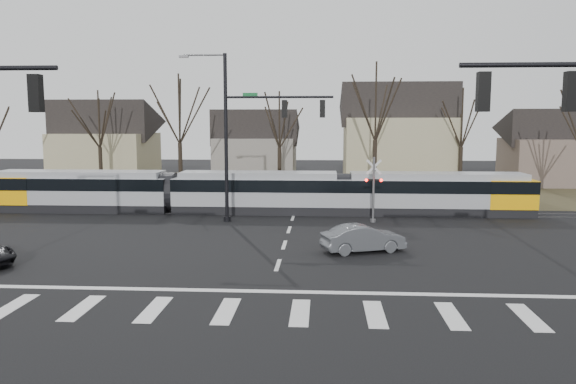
{
  "coord_description": "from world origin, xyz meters",
  "views": [
    {
      "loc": [
        1.89,
        -21.45,
        6.09
      ],
      "look_at": [
        0.0,
        9.0,
        2.3
      ],
      "focal_mm": 35.0,
      "sensor_mm": 36.0,
      "label": 1
    }
  ],
  "objects": [
    {
      "name": "tram",
      "position": [
        -2.6,
        16.0,
        1.51
      ],
      "size": [
        36.6,
        2.72,
        2.77
      ],
      "color": "gray",
      "rests_on": "ground"
    },
    {
      "name": "house_d",
      "position": [
        24.0,
        35.0,
        3.97
      ],
      "size": [
        8.64,
        7.56,
        7.65
      ],
      "color": "brown",
      "rests_on": "ground"
    },
    {
      "name": "lane_dashes",
      "position": [
        0.0,
        16.0,
        0.01
      ],
      "size": [
        0.18,
        30.0,
        0.01
      ],
      "color": "silver",
      "rests_on": "ground"
    },
    {
      "name": "signal_pole_far",
      "position": [
        -2.41,
        12.5,
        5.7
      ],
      "size": [
        9.28,
        0.44,
        10.2
      ],
      "color": "black",
      "rests_on": "ground"
    },
    {
      "name": "house_a",
      "position": [
        -20.0,
        34.0,
        4.46
      ],
      "size": [
        9.72,
        8.64,
        8.6
      ],
      "color": "tan",
      "rests_on": "ground"
    },
    {
      "name": "ground",
      "position": [
        0.0,
        0.0,
        0.0
      ],
      "size": [
        140.0,
        140.0,
        0.0
      ],
      "primitive_type": "plane",
      "color": "black"
    },
    {
      "name": "house_b",
      "position": [
        -5.0,
        36.0,
        3.97
      ],
      "size": [
        8.64,
        7.56,
        7.65
      ],
      "color": "slate",
      "rests_on": "ground"
    },
    {
      "name": "sedan",
      "position": [
        3.83,
        4.74,
        0.65
      ],
      "size": [
        3.88,
        4.81,
        1.29
      ],
      "primitive_type": "imported",
      "rotation": [
        0.0,
        0.0,
        1.92
      ],
      "color": "#505358",
      "rests_on": "ground"
    },
    {
      "name": "rail_crossing_signal",
      "position": [
        5.0,
        12.79,
        1.89
      ],
      "size": [
        1.08,
        0.36,
        4.0
      ],
      "color": "#59595B",
      "rests_on": "ground"
    },
    {
      "name": "rail_pair",
      "position": [
        0.0,
        15.8,
        0.03
      ],
      "size": [
        90.0,
        1.52,
        0.06
      ],
      "color": "#59595E",
      "rests_on": "ground"
    },
    {
      "name": "stop_line",
      "position": [
        0.0,
        -1.8,
        0.01
      ],
      "size": [
        28.0,
        0.35,
        0.01
      ],
      "primitive_type": "cube",
      "color": "silver",
      "rests_on": "ground"
    },
    {
      "name": "grass_verge",
      "position": [
        0.0,
        32.0,
        0.01
      ],
      "size": [
        140.0,
        28.0,
        0.01
      ],
      "primitive_type": "cube",
      "color": "#38331E",
      "rests_on": "ground"
    },
    {
      "name": "house_c",
      "position": [
        9.0,
        33.0,
        5.23
      ],
      "size": [
        10.8,
        8.64,
        10.1
      ],
      "color": "tan",
      "rests_on": "ground"
    },
    {
      "name": "tree_row",
      "position": [
        2.0,
        26.0,
        5.0
      ],
      "size": [
        59.2,
        7.2,
        10.0
      ],
      "color": "black",
      "rests_on": "ground"
    },
    {
      "name": "crosswalk",
      "position": [
        0.0,
        -4.0,
        0.01
      ],
      "size": [
        27.0,
        2.6,
        0.01
      ],
      "color": "silver",
      "rests_on": "ground"
    }
  ]
}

